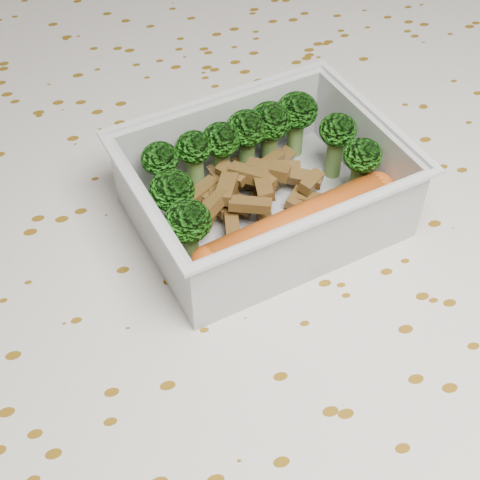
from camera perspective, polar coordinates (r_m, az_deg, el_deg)
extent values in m
cube|color=brown|center=(0.48, 0.78, -3.72)|extent=(1.40, 0.90, 0.04)
cube|color=silver|center=(0.46, 0.81, -1.95)|extent=(1.46, 0.96, 0.01)
cube|color=silver|center=(0.89, -8.32, 17.21)|extent=(1.46, 0.01, 0.18)
cube|color=silver|center=(0.49, 1.97, 2.07)|extent=(0.20, 0.17, 0.00)
cube|color=silver|center=(0.51, -1.55, 9.09)|extent=(0.17, 0.04, 0.06)
cube|color=silver|center=(0.43, 6.31, -0.54)|extent=(0.17, 0.04, 0.06)
cube|color=silver|center=(0.50, 10.58, 7.74)|extent=(0.03, 0.12, 0.06)
cube|color=silver|center=(0.44, -7.57, 1.11)|extent=(0.03, 0.12, 0.06)
cube|color=silver|center=(0.49, -1.87, 12.11)|extent=(0.18, 0.04, 0.00)
cube|color=silver|center=(0.40, 7.00, 1.87)|extent=(0.18, 0.04, 0.00)
cube|color=silver|center=(0.49, 11.52, 10.59)|extent=(0.03, 0.13, 0.00)
cube|color=silver|center=(0.42, -8.56, 3.72)|extent=(0.03, 0.13, 0.00)
cylinder|color=#608C3F|center=(0.48, -6.57, 4.61)|extent=(0.01, 0.01, 0.03)
ellipsoid|color=#217A17|center=(0.47, -6.84, 6.92)|extent=(0.03, 0.03, 0.02)
cylinder|color=#608C3F|center=(0.49, -3.79, 5.60)|extent=(0.01, 0.01, 0.03)
ellipsoid|color=#217A17|center=(0.47, -3.94, 7.92)|extent=(0.03, 0.03, 0.02)
cylinder|color=#608C3F|center=(0.50, -1.58, 6.25)|extent=(0.01, 0.01, 0.03)
ellipsoid|color=#217A17|center=(0.48, -1.65, 8.56)|extent=(0.03, 0.03, 0.02)
cylinder|color=#608C3F|center=(0.51, 0.58, 7.23)|extent=(0.01, 0.01, 0.03)
ellipsoid|color=#217A17|center=(0.49, 0.60, 9.53)|extent=(0.03, 0.03, 0.03)
cylinder|color=#608C3F|center=(0.52, 2.50, 7.84)|extent=(0.01, 0.01, 0.03)
ellipsoid|color=#217A17|center=(0.50, 2.60, 10.12)|extent=(0.03, 0.03, 0.03)
cylinder|color=#608C3F|center=(0.53, 4.72, 8.71)|extent=(0.01, 0.01, 0.03)
ellipsoid|color=#217A17|center=(0.51, 4.91, 10.98)|extent=(0.03, 0.03, 0.03)
cylinder|color=#608C3F|center=(0.46, -5.60, 1.89)|extent=(0.01, 0.01, 0.03)
ellipsoid|color=#217A17|center=(0.44, -5.84, 4.22)|extent=(0.03, 0.03, 0.03)
cylinder|color=#608C3F|center=(0.51, 8.03, 7.01)|extent=(0.01, 0.01, 0.03)
ellipsoid|color=#217A17|center=(0.49, 8.34, 9.28)|extent=(0.03, 0.03, 0.02)
cylinder|color=#608C3F|center=(0.44, -4.29, -0.70)|extent=(0.01, 0.01, 0.03)
ellipsoid|color=#217A17|center=(0.42, -4.49, 1.63)|extent=(0.03, 0.03, 0.03)
cylinder|color=#608C3F|center=(0.49, 10.02, 4.84)|extent=(0.01, 0.01, 0.03)
ellipsoid|color=#217A17|center=(0.47, 10.43, 7.12)|extent=(0.03, 0.03, 0.02)
cube|color=brown|center=(0.51, 0.78, 5.93)|extent=(0.02, 0.03, 0.01)
cube|color=brown|center=(0.50, 2.65, 6.73)|extent=(0.02, 0.02, 0.01)
cube|color=brown|center=(0.49, 5.10, 3.97)|extent=(0.03, 0.03, 0.01)
cube|color=brown|center=(0.49, 5.41, 5.31)|extent=(0.03, 0.02, 0.01)
cube|color=brown|center=(0.49, 6.10, 4.95)|extent=(0.02, 0.02, 0.01)
cube|color=brown|center=(0.51, 3.38, 6.70)|extent=(0.03, 0.03, 0.01)
cube|color=brown|center=(0.48, -3.39, 4.17)|extent=(0.03, 0.03, 0.01)
cube|color=brown|center=(0.45, -2.18, 3.13)|extent=(0.02, 0.02, 0.01)
cube|color=brown|center=(0.48, -2.06, 4.10)|extent=(0.01, 0.03, 0.01)
cube|color=brown|center=(0.50, 3.54, 6.19)|extent=(0.03, 0.02, 0.01)
cube|color=brown|center=(0.46, -1.13, 4.37)|extent=(0.02, 0.03, 0.01)
cube|color=brown|center=(0.49, -1.37, 3.78)|extent=(0.02, 0.02, 0.01)
cube|color=brown|center=(0.47, 1.80, 5.34)|extent=(0.02, 0.03, 0.01)
cube|color=brown|center=(0.47, -1.96, 3.21)|extent=(0.02, 0.03, 0.01)
cube|color=brown|center=(0.50, 1.57, 4.92)|extent=(0.03, 0.02, 0.01)
cube|color=brown|center=(0.48, 2.14, 4.93)|extent=(0.01, 0.02, 0.01)
cube|color=brown|center=(0.49, 5.90, 3.44)|extent=(0.02, 0.02, 0.01)
cube|color=brown|center=(0.48, -0.63, 5.73)|extent=(0.02, 0.03, 0.01)
cube|color=brown|center=(0.46, -2.89, 2.06)|extent=(0.02, 0.03, 0.01)
cube|color=brown|center=(0.49, -0.90, 3.48)|extent=(0.02, 0.03, 0.01)
cube|color=brown|center=(0.49, -3.91, 3.74)|extent=(0.03, 0.02, 0.01)
cube|color=brown|center=(0.48, 1.89, 2.68)|extent=(0.01, 0.03, 0.01)
cube|color=brown|center=(0.47, 2.02, 4.82)|extent=(0.02, 0.03, 0.01)
cube|color=brown|center=(0.46, -0.68, 1.58)|extent=(0.02, 0.03, 0.01)
cube|color=brown|center=(0.49, -2.31, 4.35)|extent=(0.03, 0.02, 0.01)
cube|color=brown|center=(0.46, 0.88, 3.04)|extent=(0.03, 0.02, 0.01)
cube|color=brown|center=(0.49, -3.38, 4.09)|extent=(0.02, 0.02, 0.01)
cube|color=brown|center=(0.48, 2.41, 5.99)|extent=(0.03, 0.03, 0.01)
cube|color=brown|center=(0.48, -0.39, 3.13)|extent=(0.03, 0.03, 0.01)
cube|color=brown|center=(0.49, -4.10, 3.65)|extent=(0.03, 0.02, 0.01)
cube|color=brown|center=(0.48, 0.67, 5.64)|extent=(0.03, 0.03, 0.01)
cube|color=brown|center=(0.49, -1.52, 5.24)|extent=(0.02, 0.03, 0.01)
cylinder|color=#BF4F16|center=(0.45, 4.92, 1.22)|extent=(0.14, 0.06, 0.03)
sphere|color=#BF4F16|center=(0.48, 11.56, 4.18)|extent=(0.03, 0.03, 0.03)
sphere|color=#BF4F16|center=(0.42, -2.59, -2.15)|extent=(0.03, 0.03, 0.03)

